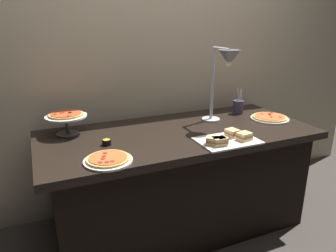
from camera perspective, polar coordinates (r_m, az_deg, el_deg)
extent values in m
plane|color=#38332D|center=(2.54, 1.83, -17.35)|extent=(8.00, 8.00, 0.00)
cube|color=#C6B593|center=(2.54, -2.82, 11.93)|extent=(4.40, 0.04, 2.40)
cube|color=black|center=(2.20, 2.02, -1.58)|extent=(1.90, 0.84, 0.05)
cube|color=black|center=(2.35, 1.92, -10.31)|extent=(1.75, 0.74, 0.71)
cylinder|color=#B7BABF|center=(2.46, 7.76, 1.23)|extent=(0.14, 0.14, 0.01)
cylinder|color=#B7BABF|center=(2.40, 8.04, 7.48)|extent=(0.02, 0.02, 0.53)
cylinder|color=#B7BABF|center=(2.28, 9.66, 13.64)|extent=(0.02, 0.20, 0.02)
cone|color=#595B60|center=(2.20, 11.01, 12.10)|extent=(0.15, 0.15, 0.10)
sphere|color=#F9EAB2|center=(2.20, 10.95, 11.07)|extent=(0.04, 0.04, 0.04)
cylinder|color=white|center=(1.75, -10.79, -6.19)|extent=(0.27, 0.27, 0.01)
cylinder|color=gold|center=(1.75, -10.81, -5.83)|extent=(0.23, 0.23, 0.01)
cylinder|color=#C65628|center=(1.74, -10.83, -5.59)|extent=(0.21, 0.21, 0.00)
cylinder|color=maroon|center=(1.79, -11.30, -4.82)|extent=(0.02, 0.02, 0.00)
cylinder|color=maroon|center=(1.73, -11.71, -5.79)|extent=(0.02, 0.02, 0.00)
cylinder|color=maroon|center=(1.68, -12.18, -6.46)|extent=(0.02, 0.02, 0.00)
cylinder|color=maroon|center=(1.75, -11.52, -5.37)|extent=(0.02, 0.02, 0.00)
cylinder|color=maroon|center=(1.68, -10.02, -6.30)|extent=(0.02, 0.02, 0.00)
cylinder|color=maroon|center=(1.68, -10.99, -6.43)|extent=(0.02, 0.02, 0.00)
cylinder|color=white|center=(2.58, 17.93, 1.28)|extent=(0.29, 0.29, 0.01)
cylinder|color=#DBA856|center=(2.57, 17.95, 1.54)|extent=(0.26, 0.26, 0.01)
cylinder|color=#C65628|center=(2.57, 17.97, 1.71)|extent=(0.23, 0.23, 0.00)
cylinder|color=maroon|center=(2.63, 17.84, 2.15)|extent=(0.02, 0.02, 0.00)
cylinder|color=maroon|center=(2.55, 18.20, 1.59)|extent=(0.02, 0.02, 0.00)
cylinder|color=maroon|center=(2.66, 18.25, 2.29)|extent=(0.02, 0.02, 0.00)
cylinder|color=maroon|center=(2.61, 16.63, 2.11)|extent=(0.02, 0.02, 0.00)
cylinder|color=maroon|center=(2.56, 19.68, 1.54)|extent=(0.02, 0.02, 0.00)
cylinder|color=maroon|center=(2.60, 17.96, 1.94)|extent=(0.02, 0.02, 0.00)
cylinder|color=maroon|center=(2.61, 17.92, 1.99)|extent=(0.02, 0.02, 0.00)
cylinder|color=#595B60|center=(2.22, -17.81, 0.06)|extent=(0.02, 0.02, 0.12)
cylinder|color=#595B60|center=(2.24, -17.67, -1.31)|extent=(0.15, 0.15, 0.01)
cylinder|color=white|center=(2.20, -17.98, 1.69)|extent=(0.27, 0.27, 0.01)
cylinder|color=#C68E42|center=(2.20, -18.01, 1.99)|extent=(0.22, 0.22, 0.01)
cylinder|color=#B74723|center=(2.20, -18.03, 2.19)|extent=(0.20, 0.20, 0.00)
cylinder|color=maroon|center=(2.18, -19.82, 2.00)|extent=(0.02, 0.02, 0.00)
cylinder|color=maroon|center=(2.20, -17.35, 2.39)|extent=(0.02, 0.02, 0.00)
cylinder|color=maroon|center=(2.19, -17.44, 2.28)|extent=(0.02, 0.02, 0.00)
cylinder|color=maroon|center=(2.12, -17.56, 1.75)|extent=(0.02, 0.02, 0.00)
cylinder|color=maroon|center=(2.20, -18.73, 2.26)|extent=(0.02, 0.02, 0.00)
cylinder|color=maroon|center=(2.22, -18.32, 2.43)|extent=(0.02, 0.02, 0.00)
cylinder|color=maroon|center=(2.19, -17.15, 2.32)|extent=(0.02, 0.02, 0.00)
cube|color=white|center=(2.04, 10.70, -2.62)|extent=(0.38, 0.27, 0.01)
cube|color=tan|center=(1.94, 7.94, -3.12)|extent=(0.09, 0.09, 0.02)
cube|color=brown|center=(1.93, 7.96, -2.68)|extent=(0.09, 0.09, 0.01)
cube|color=tan|center=(1.93, 7.98, -2.23)|extent=(0.09, 0.09, 0.02)
cube|color=tan|center=(1.95, 9.66, -3.14)|extent=(0.07, 0.06, 0.02)
cube|color=brown|center=(1.94, 9.69, -2.70)|extent=(0.07, 0.06, 0.01)
cube|color=tan|center=(1.94, 9.71, -2.26)|extent=(0.07, 0.06, 0.02)
cube|color=tan|center=(2.05, 13.64, -2.25)|extent=(0.09, 0.08, 0.02)
cube|color=brown|center=(2.05, 13.67, -1.83)|extent=(0.09, 0.08, 0.01)
cube|color=tan|center=(2.04, 13.71, -1.41)|extent=(0.09, 0.08, 0.02)
cube|color=tan|center=(2.10, 11.54, -1.66)|extent=(0.08, 0.09, 0.02)
cube|color=brown|center=(2.09, 11.56, -1.25)|extent=(0.08, 0.09, 0.01)
cube|color=tan|center=(2.09, 11.59, -0.83)|extent=(0.08, 0.09, 0.02)
cube|color=tan|center=(1.94, 9.25, -3.21)|extent=(0.09, 0.08, 0.02)
cube|color=brown|center=(1.93, 9.27, -2.77)|extent=(0.09, 0.08, 0.01)
cube|color=tan|center=(1.93, 9.30, -2.32)|extent=(0.09, 0.08, 0.02)
cylinder|color=black|center=(1.98, -11.05, -2.90)|extent=(0.06, 0.06, 0.04)
cylinder|color=gold|center=(1.97, -11.08, -2.49)|extent=(0.05, 0.05, 0.01)
cylinder|color=#383347|center=(2.66, 12.57, 3.37)|extent=(0.08, 0.08, 0.11)
cylinder|color=#B7BABF|center=(2.67, 12.78, 4.77)|extent=(0.04, 0.02, 0.17)
cylinder|color=#B7BABF|center=(2.65, 13.12, 4.69)|extent=(0.02, 0.03, 0.17)
cylinder|color=#B7BABF|center=(2.63, 12.68, 4.85)|extent=(0.03, 0.03, 0.19)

